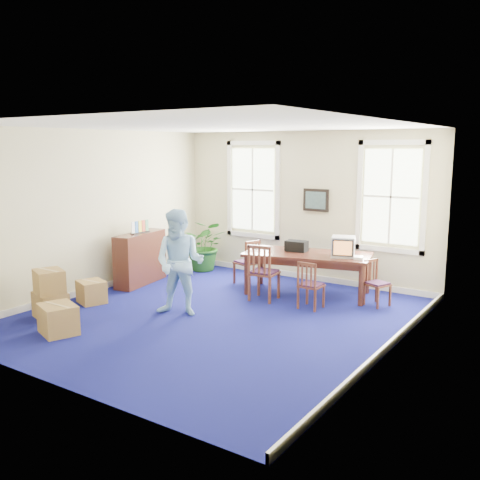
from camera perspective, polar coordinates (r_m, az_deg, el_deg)
The scene contains 25 objects.
floor at distance 9.26m, azimuth -2.60°, elevation -8.12°, with size 6.50×6.50×0.00m, color navy.
ceiling at distance 8.81m, azimuth -2.77°, elevation 12.08°, with size 6.50×6.50×0.00m, color white.
wall_back at distance 11.65m, azimuth 6.86°, elevation 3.61°, with size 6.50×6.50×0.00m, color beige.
wall_front at distance 6.61m, azimuth -19.66°, elevation -1.70°, with size 6.50×6.50×0.00m, color beige.
wall_left at distance 10.93m, azimuth -15.46°, elevation 2.91°, with size 6.50×6.50×0.00m, color beige.
wall_right at distance 7.53m, azimuth 16.01°, elevation -0.14°, with size 6.50×6.50×0.00m, color beige.
baseboard_back at distance 11.89m, azimuth 6.64°, elevation -3.80°, with size 6.00×0.04×0.12m, color white.
baseboard_left at distance 11.19m, azimuth -15.00°, elevation -4.94°, with size 0.04×6.50×0.12m, color white.
baseboard_right at distance 7.94m, azimuth 15.27°, elevation -11.12°, with size 0.04×6.50×0.12m, color white.
window_left at distance 12.24m, azimuth 1.40°, elevation 5.39°, with size 1.40×0.12×2.20m, color white, non-canonical shape.
window_right at distance 10.88m, azimuth 15.83°, elevation 4.45°, with size 1.40×0.12×2.20m, color white, non-canonical shape.
wall_picture at distance 11.46m, azimuth 8.10°, elevation 4.23°, with size 0.58×0.06×0.48m, color black, non-canonical shape.
conference_table at distance 10.59m, azimuth 7.18°, elevation -3.57°, with size 2.41×1.09×0.82m, color #482015, non-canonical shape.
crt_tv at distance 10.23m, azimuth 10.95°, elevation -0.70°, with size 0.42×0.46×0.39m, color #B7B7BC, non-canonical shape.
game_console at distance 10.09m, azimuth 12.52°, elevation -1.86°, with size 0.17×0.21×0.05m, color white.
equipment_bag at distance 10.65m, azimuth 6.06°, elevation -0.63°, with size 0.42×0.27×0.21m, color black.
chair_near_left at distance 10.09m, azimuth 2.59°, elevation -3.41°, with size 0.49×0.49×1.08m, color brown, non-canonical shape.
chair_near_right at distance 9.66m, azimuth 7.61°, elevation -4.75°, with size 0.39×0.39×0.87m, color brown, non-canonical shape.
chair_end_left at distance 11.26m, azimuth 0.70°, elevation -2.33°, with size 0.43×0.43×0.95m, color brown, non-canonical shape.
chair_end_right at distance 10.06m, azimuth 14.46°, elevation -4.50°, with size 0.37×0.37×0.83m, color brown, non-canonical shape.
man at distance 9.15m, azimuth -6.43°, elevation -2.45°, with size 0.89×0.69×1.83m, color #A3D6FE.
credenza at distance 11.45m, azimuth -10.58°, elevation -1.96°, with size 0.40×1.38×1.09m, color #482015.
brochure_rack at distance 11.31m, azimuth -10.62°, elevation 1.41°, with size 0.11×0.62×0.27m, color #99999E, non-canonical shape.
potted_plant at distance 12.50m, azimuth -3.74°, elevation -0.56°, with size 1.07×0.94×1.20m, color #1C5117.
cardboard_boxes at distance 9.51m, azimuth -18.30°, elevation -5.40°, with size 1.52×1.52×0.87m, color #A57B41, non-canonical shape.
Camera 1 is at (5.23, -7.08, 2.86)m, focal length 40.00 mm.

